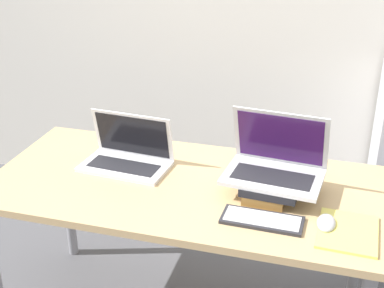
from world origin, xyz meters
The scene contains 7 objects.
desk centered at (0.00, 0.38, 0.65)m, with size 1.58×0.76×0.72m.
laptop_left centered at (-0.28, 0.47, 0.76)m, with size 0.38×0.24×0.22m.
book_stack centered at (0.35, 0.40, 0.75)m, with size 0.23×0.28×0.07m.
laptop_on_books centered at (0.36, 0.42, 0.84)m, with size 0.39×0.29×0.26m.
wireless_keyboard centered at (0.35, 0.19, 0.72)m, with size 0.29×0.13×0.01m.
mouse centered at (0.57, 0.22, 0.73)m, with size 0.07×0.11×0.03m.
notepad centered at (0.65, 0.20, 0.72)m, with size 0.21×0.26×0.01m.
Camera 1 is at (0.55, -1.43, 1.78)m, focal length 50.00 mm.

